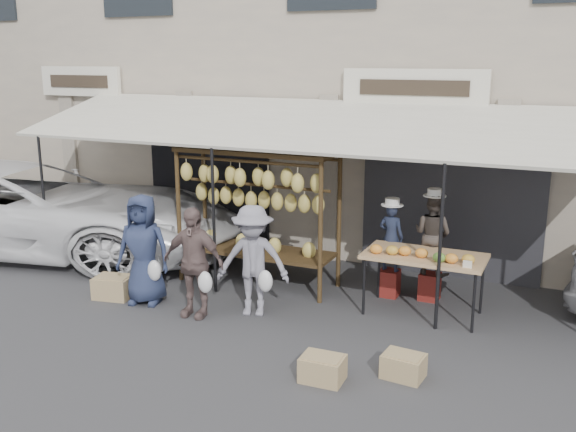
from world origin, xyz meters
name	(u,v)px	position (x,y,z in m)	size (l,w,h in m)	color
ground_plane	(235,329)	(0.00, 0.00, 0.00)	(90.00, 90.00, 0.00)	#2D2D30
shophouse	(381,57)	(0.00, 6.50, 3.65)	(24.00, 6.15, 7.30)	#B2A38C
awning	(303,126)	(0.01, 2.28, 2.57)	(10.00, 2.35, 2.92)	#BCB8A6
banana_rack	(256,191)	(-0.56, 1.73, 1.57)	(2.60, 0.90, 2.24)	black
produce_table	(424,257)	(2.21, 1.55, 0.87)	(1.70, 0.90, 1.04)	tan
vendor_left	(391,237)	(1.56, 2.12, 0.95)	(0.39, 0.26, 1.07)	#1D253C
vendor_right	(433,234)	(2.18, 2.21, 1.04)	(0.60, 0.47, 1.24)	#413934
customer_left	(143,249)	(-1.73, 0.31, 0.84)	(0.82, 0.53, 1.68)	#252E4D
customer_mid	(193,262)	(-0.77, 0.19, 0.80)	(0.94, 0.39, 1.60)	#6B5552
customer_right	(253,261)	(-0.02, 0.58, 0.81)	(1.04, 0.60, 1.62)	gray
stool_left	(389,283)	(1.56, 2.12, 0.21)	(0.30, 0.30, 0.42)	maroon
stool_right	(430,286)	(2.18, 2.21, 0.21)	(0.30, 0.30, 0.42)	maroon
crate_near_a	(323,369)	(1.63, -0.85, 0.15)	(0.49, 0.37, 0.29)	tan
crate_near_b	(403,366)	(2.45, -0.38, 0.14)	(0.47, 0.35, 0.28)	tan
crate_far	(114,287)	(-2.30, 0.26, 0.17)	(0.56, 0.42, 0.33)	tan
van	(12,186)	(-5.68, 1.55, 1.26)	(2.78, 6.03, 2.51)	white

